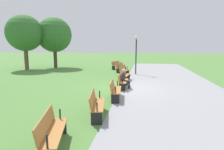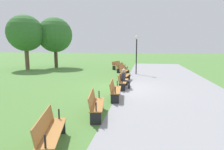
{
  "view_description": "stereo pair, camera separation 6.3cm",
  "coord_description": "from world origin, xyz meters",
  "px_view_note": "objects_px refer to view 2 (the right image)",
  "views": [
    {
      "loc": [
        11.41,
        1.19,
        2.57
      ],
      "look_at": [
        -0.0,
        -0.73,
        0.8
      ],
      "focal_mm": 30.28,
      "sensor_mm": 36.0,
      "label": 1
    },
    {
      "loc": [
        11.4,
        1.25,
        2.57
      ],
      "look_at": [
        -0.0,
        -0.73,
        0.8
      ],
      "focal_mm": 30.28,
      "sensor_mm": 36.0,
      "label": 2
    }
  ],
  "objects_px": {
    "tree_0": "(55,35)",
    "lamp_post": "(137,47)",
    "bench_4": "(123,81)",
    "bench_7": "(50,131)",
    "person_seated": "(125,78)",
    "bench_0": "(117,65)",
    "bench_6": "(95,104)",
    "bench_5": "(115,89)",
    "tree_3": "(25,33)",
    "bench_3": "(125,75)",
    "bench_2": "(124,70)",
    "bench_1": "(121,67)"
  },
  "relations": [
    {
      "from": "bench_2",
      "to": "person_seated",
      "type": "distance_m",
      "value": 4.95
    },
    {
      "from": "bench_3",
      "to": "lamp_post",
      "type": "distance_m",
      "value": 4.19
    },
    {
      "from": "bench_6",
      "to": "person_seated",
      "type": "height_order",
      "value": "person_seated"
    },
    {
      "from": "bench_4",
      "to": "bench_5",
      "type": "xyz_separation_m",
      "value": [
        2.45,
        -0.11,
        0.0
      ]
    },
    {
      "from": "bench_4",
      "to": "tree_0",
      "type": "bearing_deg",
      "value": -137.0
    },
    {
      "from": "bench_6",
      "to": "person_seated",
      "type": "xyz_separation_m",
      "value": [
        -4.84,
        0.58,
        0.16
      ]
    },
    {
      "from": "tree_0",
      "to": "lamp_post",
      "type": "distance_m",
      "value": 10.64
    },
    {
      "from": "bench_5",
      "to": "tree_0",
      "type": "bearing_deg",
      "value": -148.7
    },
    {
      "from": "bench_4",
      "to": "bench_7",
      "type": "height_order",
      "value": "same"
    },
    {
      "from": "bench_2",
      "to": "bench_3",
      "type": "distance_m",
      "value": 2.45
    },
    {
      "from": "bench_6",
      "to": "lamp_post",
      "type": "height_order",
      "value": "lamp_post"
    },
    {
      "from": "bench_6",
      "to": "bench_7",
      "type": "bearing_deg",
      "value": -23.22
    },
    {
      "from": "bench_0",
      "to": "person_seated",
      "type": "bearing_deg",
      "value": 31.77
    },
    {
      "from": "bench_1",
      "to": "bench_5",
      "type": "distance_m",
      "value": 9.76
    },
    {
      "from": "bench_5",
      "to": "tree_3",
      "type": "xyz_separation_m",
      "value": [
        -10.17,
        -11.51,
        3.49
      ]
    },
    {
      "from": "bench_3",
      "to": "person_seated",
      "type": "bearing_deg",
      "value": 10.98
    },
    {
      "from": "bench_5",
      "to": "bench_6",
      "type": "relative_size",
      "value": 0.99
    },
    {
      "from": "bench_4",
      "to": "bench_7",
      "type": "bearing_deg",
      "value": -7.72
    },
    {
      "from": "bench_0",
      "to": "bench_6",
      "type": "height_order",
      "value": "same"
    },
    {
      "from": "bench_0",
      "to": "bench_6",
      "type": "bearing_deg",
      "value": 25.84
    },
    {
      "from": "bench_2",
      "to": "tree_0",
      "type": "xyz_separation_m",
      "value": [
        -5.05,
        -8.82,
        3.4
      ]
    },
    {
      "from": "bench_3",
      "to": "bench_5",
      "type": "distance_m",
      "value": 4.9
    },
    {
      "from": "bench_2",
      "to": "bench_7",
      "type": "height_order",
      "value": "same"
    },
    {
      "from": "bench_3",
      "to": "bench_7",
      "type": "height_order",
      "value": "same"
    },
    {
      "from": "lamp_post",
      "to": "bench_0",
      "type": "bearing_deg",
      "value": -147.01
    },
    {
      "from": "bench_0",
      "to": "bench_5",
      "type": "bearing_deg",
      "value": 28.42
    },
    {
      "from": "person_seated",
      "to": "tree_0",
      "type": "height_order",
      "value": "tree_0"
    },
    {
      "from": "bench_5",
      "to": "bench_7",
      "type": "xyz_separation_m",
      "value": [
        4.82,
        -0.88,
        0.0
      ]
    },
    {
      "from": "bench_2",
      "to": "lamp_post",
      "type": "xyz_separation_m",
      "value": [
        -1.18,
        0.99,
        2.01
      ]
    },
    {
      "from": "bench_0",
      "to": "bench_3",
      "type": "bearing_deg",
      "value": 33.57
    },
    {
      "from": "bench_2",
      "to": "lamp_post",
      "type": "relative_size",
      "value": 0.51
    },
    {
      "from": "bench_5",
      "to": "person_seated",
      "type": "xyz_separation_m",
      "value": [
        -2.42,
        0.25,
        0.16
      ]
    },
    {
      "from": "bench_3",
      "to": "lamp_post",
      "type": "relative_size",
      "value": 0.5
    },
    {
      "from": "bench_2",
      "to": "bench_6",
      "type": "xyz_separation_m",
      "value": [
        9.76,
        0.0,
        0.0
      ]
    },
    {
      "from": "bench_3",
      "to": "bench_0",
      "type": "bearing_deg",
      "value": -161.96
    },
    {
      "from": "person_seated",
      "to": "bench_5",
      "type": "bearing_deg",
      "value": -5.97
    },
    {
      "from": "person_seated",
      "to": "tree_3",
      "type": "height_order",
      "value": "tree_3"
    },
    {
      "from": "bench_2",
      "to": "bench_6",
      "type": "relative_size",
      "value": 1.0
    },
    {
      "from": "tree_0",
      "to": "lamp_post",
      "type": "xyz_separation_m",
      "value": [
        3.87,
        9.81,
        -1.39
      ]
    },
    {
      "from": "bench_0",
      "to": "bench_7",
      "type": "relative_size",
      "value": 1.0
    },
    {
      "from": "bench_0",
      "to": "bench_7",
      "type": "distance_m",
      "value": 16.88
    },
    {
      "from": "tree_0",
      "to": "tree_3",
      "type": "relative_size",
      "value": 1.0
    },
    {
      "from": "bench_0",
      "to": "person_seated",
      "type": "xyz_separation_m",
      "value": [
        9.63,
        1.89,
        0.16
      ]
    },
    {
      "from": "bench_0",
      "to": "lamp_post",
      "type": "xyz_separation_m",
      "value": [
        3.54,
        2.3,
        2.01
      ]
    },
    {
      "from": "bench_5",
      "to": "tree_0",
      "type": "xyz_separation_m",
      "value": [
        -12.37,
        -9.15,
        3.4
      ]
    },
    {
      "from": "bench_1",
      "to": "bench_6",
      "type": "xyz_separation_m",
      "value": [
        12.15,
        0.55,
        0.0
      ]
    },
    {
      "from": "bench_1",
      "to": "tree_3",
      "type": "xyz_separation_m",
      "value": [
        -0.46,
        -10.64,
        3.49
      ]
    },
    {
      "from": "bench_2",
      "to": "tree_0",
      "type": "relative_size",
      "value": 0.3
    },
    {
      "from": "bench_1",
      "to": "bench_7",
      "type": "relative_size",
      "value": 1.0
    },
    {
      "from": "bench_3",
      "to": "tree_0",
      "type": "relative_size",
      "value": 0.3
    }
  ]
}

